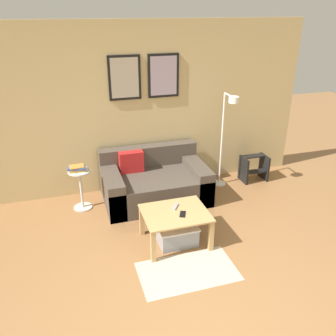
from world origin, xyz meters
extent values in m
plane|color=olive|center=(0.00, 0.00, 0.00)|extent=(16.00, 16.00, 0.00)
cube|color=tan|center=(0.00, 3.04, 1.27)|extent=(5.60, 0.06, 2.55)
cube|color=black|center=(-0.08, 2.99, 1.76)|extent=(0.47, 0.02, 0.64)
cube|color=#ADA38E|center=(-0.08, 2.98, 1.76)|extent=(0.40, 0.01, 0.57)
cube|color=black|center=(0.50, 2.99, 1.76)|extent=(0.47, 0.02, 0.64)
cube|color=#A393A8|center=(0.50, 2.98, 1.76)|extent=(0.40, 0.01, 0.57)
cube|color=#C1B299|center=(0.13, 0.80, 0.00)|extent=(1.09, 0.62, 0.01)
cube|color=#4C4238|center=(0.21, 2.48, 0.21)|extent=(1.53, 0.98, 0.41)
cube|color=#4C4238|center=(0.21, 2.87, 0.57)|extent=(1.53, 0.20, 0.32)
cube|color=#4C4238|center=(-0.43, 2.48, 0.27)|extent=(0.24, 0.98, 0.53)
cube|color=#4C4238|center=(0.86, 2.48, 0.27)|extent=(0.24, 0.98, 0.53)
cube|color=red|center=(-0.09, 2.70, 0.57)|extent=(0.36, 0.14, 0.32)
cube|color=tan|center=(0.16, 1.36, 0.42)|extent=(0.79, 0.65, 0.02)
cube|color=tan|center=(-0.19, 1.08, 0.20)|extent=(0.06, 0.06, 0.41)
cube|color=tan|center=(0.52, 1.08, 0.20)|extent=(0.06, 0.06, 0.41)
cube|color=tan|center=(-0.19, 1.65, 0.20)|extent=(0.06, 0.06, 0.41)
cube|color=tan|center=(0.52, 1.65, 0.20)|extent=(0.06, 0.06, 0.41)
cube|color=gray|center=(0.18, 1.36, 0.11)|extent=(0.46, 0.38, 0.23)
cube|color=silver|center=(0.18, 1.36, 0.24)|extent=(0.49, 0.41, 0.02)
cylinder|color=white|center=(1.36, 2.67, 0.01)|extent=(0.22, 0.22, 0.02)
cylinder|color=white|center=(1.36, 2.67, 0.77)|extent=(0.03, 0.03, 1.50)
cylinder|color=white|center=(1.36, 2.52, 1.52)|extent=(0.02, 0.30, 0.02)
cylinder|color=white|center=(1.36, 2.37, 1.49)|extent=(0.15, 0.15, 0.09)
cylinder|color=silver|center=(-0.87, 2.56, 0.01)|extent=(0.27, 0.27, 0.01)
cylinder|color=silver|center=(-0.87, 2.56, 0.30)|extent=(0.04, 0.04, 0.56)
cylinder|color=silver|center=(-0.87, 2.56, 0.59)|extent=(0.32, 0.32, 0.02)
cube|color=#D8C666|center=(-0.88, 2.56, 0.60)|extent=(0.20, 0.17, 0.01)
cube|color=#D18438|center=(-0.90, 2.56, 0.62)|extent=(0.21, 0.14, 0.02)
cube|color=#335199|center=(-0.90, 2.55, 0.65)|extent=(0.25, 0.16, 0.03)
cube|color=#D18438|center=(-0.90, 2.55, 0.67)|extent=(0.21, 0.16, 0.01)
cube|color=#99999E|center=(0.20, 1.48, 0.44)|extent=(0.12, 0.15, 0.02)
cube|color=black|center=(0.23, 1.29, 0.43)|extent=(0.12, 0.15, 0.01)
cube|color=black|center=(1.78, 2.64, 0.21)|extent=(0.03, 0.30, 0.43)
cube|color=black|center=(2.17, 2.64, 0.21)|extent=(0.03, 0.30, 0.43)
cube|color=black|center=(1.98, 2.59, 0.18)|extent=(0.36, 0.13, 0.02)
cube|color=black|center=(1.98, 2.69, 0.42)|extent=(0.36, 0.13, 0.02)
camera|label=1|loc=(-1.00, -2.13, 2.70)|focal=38.00mm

